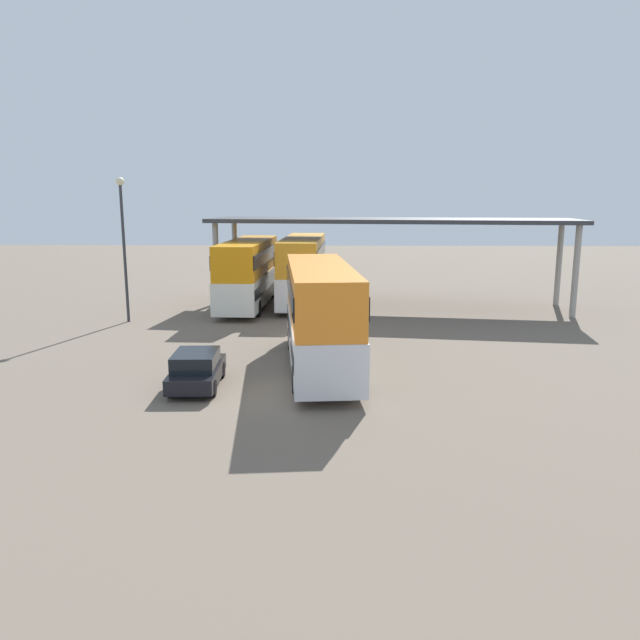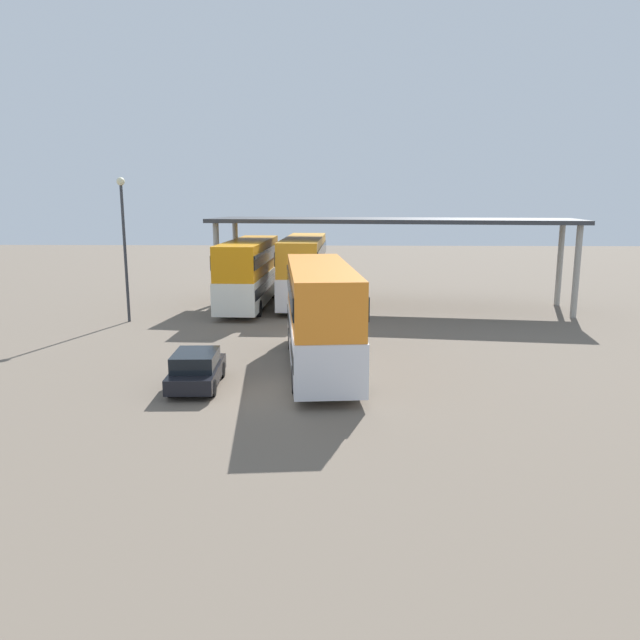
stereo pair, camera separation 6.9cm
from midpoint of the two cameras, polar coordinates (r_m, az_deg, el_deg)
name	(u,v)px [view 2 (the right image)]	position (r m, az deg, el deg)	size (l,w,h in m)	color
ground_plane	(284,393)	(21.72, -3.31, -6.91)	(140.00, 140.00, 0.00)	#6A5E50
double_decker_main	(320,312)	(24.34, 0.08, 0.72)	(3.47, 10.60, 4.22)	silver
parked_hatchback	(196,369)	(22.65, -11.50, -4.58)	(1.83, 3.84, 1.35)	black
double_decker_near_canopy	(249,271)	(38.90, -6.66, 4.66)	(2.77, 11.07, 4.23)	white
double_decker_mid_row	(304,267)	(39.91, -1.51, 4.98)	(2.77, 11.07, 4.34)	white
depot_canopy	(391,224)	(38.65, 6.78, 8.96)	(23.25, 8.13, 5.61)	#33353A
lamppost_tall	(124,232)	(35.21, -17.98, 7.86)	(0.44, 0.44, 7.96)	#33353A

